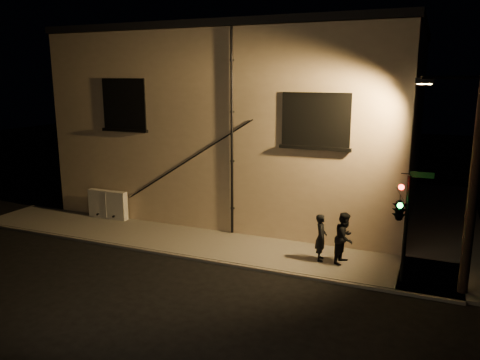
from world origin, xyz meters
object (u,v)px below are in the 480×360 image
at_px(streetlamp_pole, 471,175).
at_px(utility_cabinet, 108,204).
at_px(pedestrian_a, 321,237).
at_px(pedestrian_b, 345,238).
at_px(traffic_signal, 400,208).

bearing_deg(streetlamp_pole, utility_cabinet, 172.14).
distance_m(pedestrian_a, pedestrian_b, 0.83).
height_order(utility_cabinet, pedestrian_a, pedestrian_a).
xyz_separation_m(traffic_signal, streetlamp_pole, (1.88, 0.08, 1.18)).
bearing_deg(utility_cabinet, streetlamp_pole, -7.86).
bearing_deg(traffic_signal, pedestrian_a, 161.86).
distance_m(pedestrian_b, streetlamp_pole, 4.66).
bearing_deg(pedestrian_a, utility_cabinet, 70.60).
relative_size(utility_cabinet, traffic_signal, 0.55).
relative_size(utility_cabinet, streetlamp_pole, 0.28).
distance_m(utility_cabinet, pedestrian_a, 10.39).
bearing_deg(streetlamp_pole, traffic_signal, -177.65).
bearing_deg(pedestrian_b, streetlamp_pole, -89.75).
xyz_separation_m(pedestrian_a, traffic_signal, (2.63, -0.86, 1.59)).
height_order(utility_cabinet, traffic_signal, traffic_signal).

